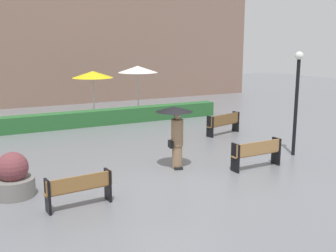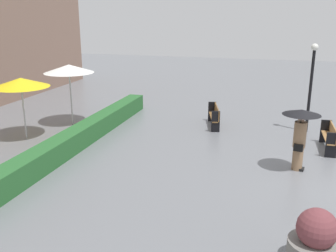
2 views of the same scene
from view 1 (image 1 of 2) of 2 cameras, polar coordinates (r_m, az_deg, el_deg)
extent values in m
plane|color=slate|center=(12.25, 1.14, -7.04)|extent=(60.00, 60.00, 0.00)
cube|color=#9E7242|center=(13.24, 12.08, -3.77)|extent=(1.77, 0.31, 0.04)
cube|color=#9E7242|center=(13.07, 12.56, -2.99)|extent=(1.76, 0.08, 0.40)
cube|color=black|center=(12.73, 9.31, -4.38)|extent=(0.07, 0.37, 0.89)
cube|color=black|center=(13.77, 14.74, -3.39)|extent=(0.07, 0.37, 0.89)
cube|color=brown|center=(17.76, 7.62, 0.21)|extent=(1.80, 0.70, 0.04)
cube|color=brown|center=(17.63, 7.99, 0.92)|extent=(1.75, 0.50, 0.45)
cube|color=black|center=(17.13, 5.84, -0.10)|extent=(0.15, 0.35, 0.89)
cube|color=black|center=(18.38, 9.37, 0.62)|extent=(0.15, 0.35, 0.89)
cube|color=olive|center=(10.25, -12.28, -8.54)|extent=(1.64, 0.37, 0.04)
cube|color=olive|center=(10.06, -12.06, -7.72)|extent=(1.62, 0.17, 0.36)
cube|color=black|center=(10.04, -16.33, -9.38)|extent=(0.09, 0.34, 0.82)
cube|color=black|center=(10.49, -8.33, -8.09)|extent=(0.09, 0.34, 0.82)
cylinder|color=#8C6B4C|center=(12.94, 1.27, -4.27)|extent=(0.32, 0.32, 0.75)
cube|color=black|center=(12.98, 1.34, -5.76)|extent=(0.32, 0.36, 0.08)
cylinder|color=#8C6B4C|center=(12.75, 1.28, -0.89)|extent=(0.38, 0.38, 0.81)
sphere|color=tan|center=(12.64, 1.29, 1.38)|extent=(0.21, 0.21, 0.21)
cube|color=black|center=(12.75, 0.36, -2.53)|extent=(0.15, 0.29, 0.22)
cylinder|color=black|center=(12.66, 0.86, 0.35)|extent=(0.02, 0.02, 0.90)
cone|color=black|center=(12.58, 0.86, 2.36)|extent=(1.14, 1.14, 0.16)
cylinder|color=slate|center=(11.44, -20.56, -7.95)|extent=(1.07, 1.07, 0.48)
sphere|color=brown|center=(11.28, -20.75, -5.40)|extent=(0.80, 0.80, 0.80)
cylinder|color=black|center=(14.83, 17.30, 2.37)|extent=(0.12, 0.12, 3.33)
sphere|color=white|center=(14.66, 17.73, 9.27)|extent=(0.28, 0.28, 0.28)
cylinder|color=silver|center=(22.23, -10.28, 4.22)|extent=(0.06, 0.06, 2.21)
cone|color=yellow|center=(22.12, -10.39, 7.05)|extent=(2.15, 2.15, 0.35)
cylinder|color=silver|center=(22.23, -4.17, 4.70)|extent=(0.06, 0.06, 2.46)
cone|color=white|center=(22.11, -4.22, 7.86)|extent=(2.12, 2.12, 0.35)
cube|color=#28602D|center=(19.82, -9.65, 1.16)|extent=(12.59, 0.70, 0.72)
cube|color=#846656|center=(26.79, -15.54, 11.68)|extent=(28.00, 1.20, 8.21)
camera|label=2|loc=(13.25, -55.82, 10.42)|focal=41.46mm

